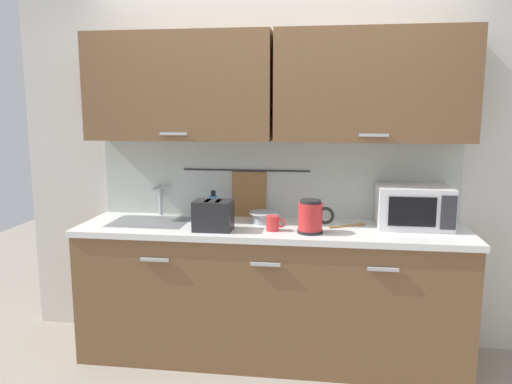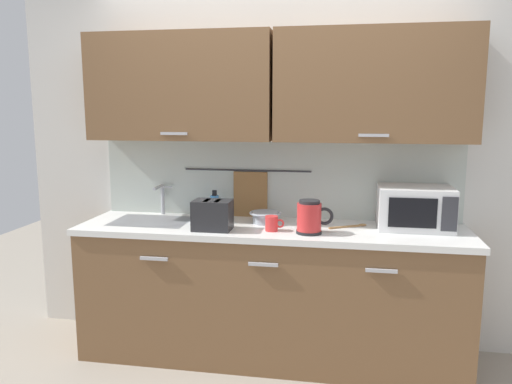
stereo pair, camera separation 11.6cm
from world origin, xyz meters
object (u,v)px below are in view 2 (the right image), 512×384
at_px(wooden_spoon, 353,226).
at_px(microwave, 415,208).
at_px(dish_soap_bottle, 215,206).
at_px(mixing_bowl, 265,217).
at_px(electric_kettle, 310,217).
at_px(toaster, 212,215).
at_px(mug_by_kettle, 272,223).
at_px(mug_near_sink, 201,215).

bearing_deg(wooden_spoon, microwave, 4.08).
bearing_deg(dish_soap_bottle, mixing_bowl, -14.66).
bearing_deg(electric_kettle, toaster, -178.77).
bearing_deg(microwave, mug_by_kettle, -165.84).
distance_m(mixing_bowl, mug_by_kettle, 0.22).
height_order(microwave, toaster, microwave).
height_order(electric_kettle, mixing_bowl, electric_kettle).
bearing_deg(wooden_spoon, dish_soap_bottle, 173.57).
bearing_deg(wooden_spoon, mug_by_kettle, -158.58).
distance_m(dish_soap_bottle, mug_near_sink, 0.16).
bearing_deg(mug_by_kettle, dish_soap_bottle, 145.98).
distance_m(mug_near_sink, mixing_bowl, 0.44).
distance_m(toaster, mug_by_kettle, 0.38).
bearing_deg(mug_by_kettle, toaster, -174.48).
bearing_deg(wooden_spoon, mug_near_sink, -177.93).
height_order(toaster, mug_by_kettle, toaster).
xyz_separation_m(electric_kettle, mixing_bowl, (-0.31, 0.23, -0.06)).
xyz_separation_m(microwave, mixing_bowl, (-0.96, -0.02, -0.09)).
bearing_deg(microwave, mixing_bowl, -178.90).
bearing_deg(mixing_bowl, mug_by_kettle, -69.97).
distance_m(toaster, wooden_spoon, 0.91).
bearing_deg(mug_near_sink, mixing_bowl, 5.99).
xyz_separation_m(microwave, toaster, (-1.26, -0.26, -0.04)).
xyz_separation_m(microwave, mug_near_sink, (-1.40, -0.06, -0.09)).
height_order(mixing_bowl, toaster, toaster).
bearing_deg(dish_soap_bottle, mug_by_kettle, -34.02).
bearing_deg(dish_soap_bottle, mug_near_sink, -112.81).
distance_m(microwave, mug_near_sink, 1.40).
height_order(dish_soap_bottle, wooden_spoon, dish_soap_bottle).
xyz_separation_m(mixing_bowl, wooden_spoon, (0.58, -0.01, -0.04)).
height_order(mixing_bowl, mug_by_kettle, mug_by_kettle).
xyz_separation_m(toaster, mug_by_kettle, (0.38, 0.04, -0.05)).
distance_m(dish_soap_bottle, toaster, 0.35).
distance_m(electric_kettle, mug_by_kettle, 0.24).
distance_m(dish_soap_bottle, mug_by_kettle, 0.54).
xyz_separation_m(dish_soap_bottle, toaster, (0.07, -0.34, 0.01)).
bearing_deg(electric_kettle, wooden_spoon, 39.80).
distance_m(electric_kettle, mixing_bowl, 0.39).
relative_size(dish_soap_bottle, toaster, 0.77).
bearing_deg(mug_by_kettle, mug_near_sink, 162.60).
relative_size(mug_near_sink, mug_by_kettle, 1.00).
bearing_deg(mixing_bowl, electric_kettle, -36.21).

